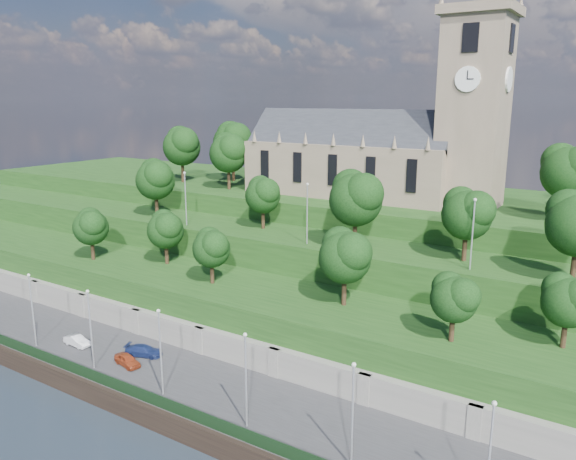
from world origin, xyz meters
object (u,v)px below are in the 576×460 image
Objects in this scene: car_left at (127,360)px; church at (381,147)px; car_right at (144,351)px; car_middle at (77,341)px.

church is at bearing -2.35° from car_left.
church is at bearing -34.34° from car_right.
car_left is at bearing 166.99° from car_right.
car_left reaches higher than car_right.
car_left is (-10.22, -41.21, -19.91)m from church.
car_left is 2.59m from car_right.
car_middle is at bearing 86.07° from car_right.
car_middle is 0.86× the size of car_right.
car_middle is at bearing -114.75° from church.
car_left is at bearing -103.92° from church.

